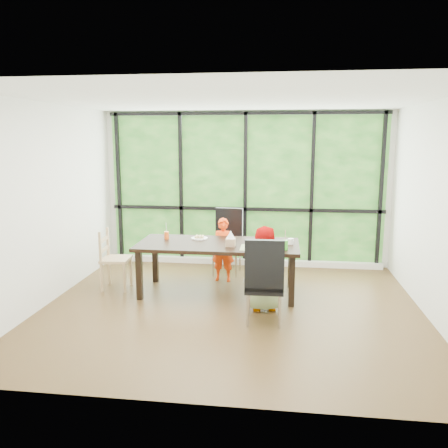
{
  "coord_description": "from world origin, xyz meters",
  "views": [
    {
      "loc": [
        0.64,
        -5.68,
        2.22
      ],
      "look_at": [
        -0.15,
        0.47,
        1.05
      ],
      "focal_mm": 36.24,
      "sensor_mm": 36.0,
      "label": 1
    }
  ],
  "objects": [
    {
      "name": "ground",
      "position": [
        0.0,
        0.0,
        0.0
      ],
      "size": [
        5.0,
        5.0,
        0.0
      ],
      "primitive_type": "plane",
      "color": "black",
      "rests_on": "ground"
    },
    {
      "name": "back_wall",
      "position": [
        0.0,
        2.25,
        1.35
      ],
      "size": [
        5.0,
        0.0,
        5.0
      ],
      "primitive_type": "plane",
      "rotation": [
        1.57,
        0.0,
        0.0
      ],
      "color": "silver",
      "rests_on": "ground"
    },
    {
      "name": "foliage_backdrop",
      "position": [
        0.0,
        2.23,
        1.35
      ],
      "size": [
        4.8,
        0.02,
        2.65
      ],
      "primitive_type": "cube",
      "color": "#1B4619",
      "rests_on": "back_wall"
    },
    {
      "name": "window_mullions",
      "position": [
        0.0,
        2.19,
        1.35
      ],
      "size": [
        4.8,
        0.06,
        2.65
      ],
      "primitive_type": null,
      "color": "black",
      "rests_on": "back_wall"
    },
    {
      "name": "window_sill",
      "position": [
        0.0,
        2.15,
        0.05
      ],
      "size": [
        4.8,
        0.12,
        0.1
      ],
      "primitive_type": "cube",
      "color": "silver",
      "rests_on": "ground"
    },
    {
      "name": "dining_table",
      "position": [
        -0.25,
        0.57,
        0.38
      ],
      "size": [
        2.31,
        1.03,
        0.75
      ],
      "primitive_type": "cube",
      "rotation": [
        0.0,
        0.0,
        0.01
      ],
      "color": "black",
      "rests_on": "ground"
    },
    {
      "name": "chair_window_leather",
      "position": [
        -0.25,
        1.56,
        0.54
      ],
      "size": [
        0.49,
        0.49,
        1.08
      ],
      "primitive_type": "cube",
      "rotation": [
        0.0,
        0.0,
        -0.08
      ],
      "color": "black",
      "rests_on": "ground"
    },
    {
      "name": "chair_interior_leather",
      "position": [
        0.45,
        -0.41,
        0.54
      ],
      "size": [
        0.47,
        0.47,
        1.08
      ],
      "primitive_type": "cube",
      "rotation": [
        0.0,
        0.0,
        3.16
      ],
      "color": "black",
      "rests_on": "ground"
    },
    {
      "name": "chair_end_beech",
      "position": [
        -1.8,
        0.59,
        0.45
      ],
      "size": [
        0.43,
        0.45,
        0.9
      ],
      "primitive_type": "cube",
      "rotation": [
        0.0,
        0.0,
        1.64
      ],
      "color": "tan",
      "rests_on": "ground"
    },
    {
      "name": "child_toddler",
      "position": [
        -0.25,
        1.18,
        0.5
      ],
      "size": [
        0.38,
        0.27,
        1.0
      ],
      "primitive_type": "imported",
      "rotation": [
        0.0,
        0.0,
        -0.07
      ],
      "color": "#F43D0B",
      "rests_on": "ground"
    },
    {
      "name": "child_older",
      "position": [
        0.43,
        0.0,
        0.56
      ],
      "size": [
        0.6,
        0.45,
        1.12
      ],
      "primitive_type": "imported",
      "rotation": [
        0.0,
        0.0,
        3.32
      ],
      "color": "gray",
      "rests_on": "ground"
    },
    {
      "name": "placemat",
      "position": [
        0.34,
        0.34,
        0.75
      ],
      "size": [
        0.49,
        0.36,
        0.01
      ],
      "primitive_type": "cube",
      "color": "tan",
      "rests_on": "dining_table"
    },
    {
      "name": "plate_far",
      "position": [
        -0.57,
        0.81,
        0.76
      ],
      "size": [
        0.25,
        0.25,
        0.02
      ],
      "primitive_type": "cylinder",
      "color": "white",
      "rests_on": "dining_table"
    },
    {
      "name": "plate_near",
      "position": [
        0.4,
        0.34,
        0.76
      ],
      "size": [
        0.25,
        0.25,
        0.02
      ],
      "primitive_type": "cylinder",
      "color": "white",
      "rests_on": "dining_table"
    },
    {
      "name": "orange_cup",
      "position": [
        -1.05,
        0.74,
        0.81
      ],
      "size": [
        0.07,
        0.07,
        0.11
      ],
      "primitive_type": "cylinder",
      "color": "#FF5F1C",
      "rests_on": "dining_table"
    },
    {
      "name": "green_cup",
      "position": [
        0.7,
        0.3,
        0.82
      ],
      "size": [
        0.08,
        0.08,
        0.13
      ],
      "primitive_type": "cylinder",
      "color": "#3DD32A",
      "rests_on": "dining_table"
    },
    {
      "name": "white_mug",
      "position": [
        0.78,
        0.63,
        0.79
      ],
      "size": [
        0.08,
        0.08,
        0.08
      ],
      "primitive_type": "cylinder",
      "color": "white",
      "rests_on": "dining_table"
    },
    {
      "name": "tissue_box",
      "position": [
        -0.05,
        0.4,
        0.81
      ],
      "size": [
        0.13,
        0.13,
        0.11
      ],
      "primitive_type": "cube",
      "color": "tan",
      "rests_on": "dining_table"
    },
    {
      "name": "crepe_rolls_far",
      "position": [
        -0.57,
        0.81,
        0.78
      ],
      "size": [
        0.15,
        0.12,
        0.04
      ],
      "primitive_type": null,
      "color": "tan",
      "rests_on": "plate_far"
    },
    {
      "name": "crepe_rolls_near",
      "position": [
        0.4,
        0.34,
        0.78
      ],
      "size": [
        0.05,
        0.12,
        0.04
      ],
      "primitive_type": null,
      "color": "tan",
      "rests_on": "plate_near"
    },
    {
      "name": "straw_white",
      "position": [
        -1.05,
        0.74,
        0.9
      ],
      "size": [
        0.01,
        0.04,
        0.2
      ],
      "primitive_type": "cylinder",
      "rotation": [
        0.14,
        0.0,
        0.0
      ],
      "color": "white",
      "rests_on": "orange_cup"
    },
    {
      "name": "straw_pink",
      "position": [
        0.7,
        0.3,
        0.92
      ],
      "size": [
        0.01,
        0.04,
        0.2
      ],
      "primitive_type": "cylinder",
      "rotation": [
        0.14,
        0.0,
        0.0
      ],
      "color": "pink",
      "rests_on": "green_cup"
    },
    {
      "name": "tissue",
      "position": [
        -0.05,
        0.4,
        0.92
      ],
      "size": [
        0.12,
        0.12,
        0.11
      ],
      "primitive_type": "cone",
      "color": "white",
      "rests_on": "tissue_box"
    }
  ]
}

